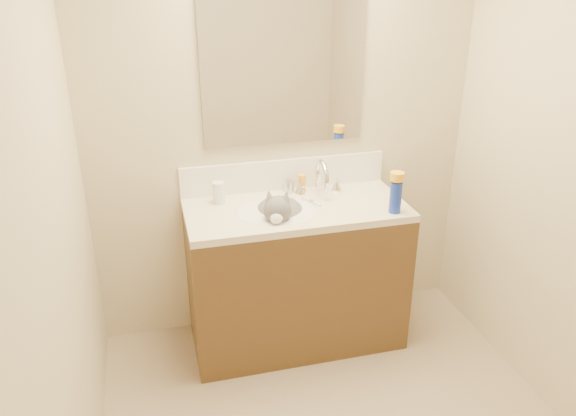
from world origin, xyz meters
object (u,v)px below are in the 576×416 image
amber_bottle (302,183)px  spray_can (395,197)px  vanity_cabinet (296,278)px  silver_jar (289,187)px  faucet (321,180)px  pill_bottle (219,193)px  basin (276,223)px  cat (280,215)px

amber_bottle → spray_can: (0.40, -0.40, 0.03)m
vanity_cabinet → silver_jar: 0.53m
faucet → pill_bottle: 0.58m
basin → cat: cat is taller
cat → silver_jar: size_ratio=6.32×
silver_jar → spray_can: bearing=-40.9°
amber_bottle → basin: bearing=-132.4°
cat → silver_jar: bearing=82.5°
faucet → pill_bottle: (-0.58, 0.02, -0.03)m
faucet → amber_bottle: faucet is taller
faucet → silver_jar: faucet is taller
silver_jar → amber_bottle: (0.07, -0.01, 0.02)m
cat → spray_can: size_ratio=2.45×
basin → amber_bottle: (0.21, 0.23, 0.12)m
amber_bottle → faucet: bearing=-32.5°
vanity_cabinet → amber_bottle: bearing=66.1°
vanity_cabinet → cat: bearing=-168.9°
pill_bottle → cat: bearing=-30.5°
spray_can → pill_bottle: bearing=158.0°
cat → amber_bottle: 0.30m
faucet → amber_bottle: size_ratio=2.71×
cat → spray_can: (0.58, -0.18, 0.12)m
vanity_cabinet → basin: bearing=-166.0°
faucet → basin: bearing=-150.9°
basin → spray_can: (0.60, -0.17, 0.16)m
silver_jar → spray_can: size_ratio=0.39×
cat → silver_jar: (0.11, 0.23, 0.07)m
faucet → silver_jar: bearing=156.7°
faucet → spray_can: size_ratio=1.63×
basin → faucet: 0.38m
pill_bottle → basin: bearing=-34.0°
pill_bottle → silver_jar: bearing=7.3°
vanity_cabinet → silver_jar: (0.01, 0.21, 0.48)m
spray_can → faucet: bearing=132.2°
vanity_cabinet → silver_jar: silver_jar is taller
basin → silver_jar: size_ratio=6.76×
faucet → amber_bottle: (-0.09, 0.06, -0.03)m
vanity_cabinet → spray_can: bearing=-22.3°
faucet → spray_can: 0.45m
cat → silver_jar: cat is taller
vanity_cabinet → amber_bottle: (0.09, 0.20, 0.50)m
basin → spray_can: 0.65m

